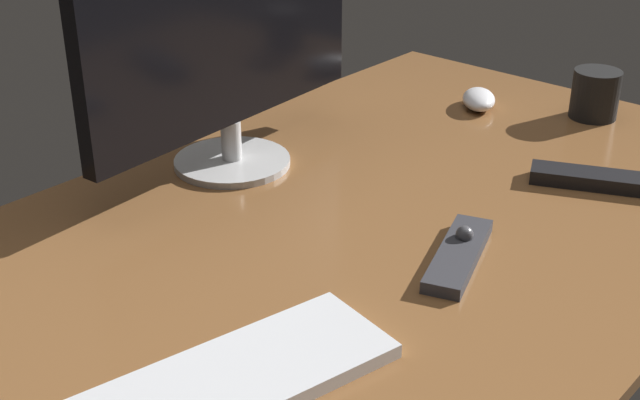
# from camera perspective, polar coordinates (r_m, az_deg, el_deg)

# --- Properties ---
(desk) EXTENTS (1.40, 0.84, 0.02)m
(desk) POSITION_cam_1_polar(r_m,az_deg,el_deg) (1.18, 2.91, -1.96)
(desk) COLOR brown
(desk) RESTS_ON ground
(monitor) EXTENTS (0.54, 0.18, 0.47)m
(monitor) POSITION_cam_1_polar(r_m,az_deg,el_deg) (1.27, -6.40, 12.93)
(monitor) COLOR #B8B8B8
(monitor) RESTS_ON desk
(computer_mouse) EXTENTS (0.11, 0.10, 0.03)m
(computer_mouse) POSITION_cam_1_polar(r_m,az_deg,el_deg) (1.60, 10.54, 6.62)
(computer_mouse) COLOR silver
(computer_mouse) RESTS_ON desk
(media_remote) EXTENTS (0.19, 0.11, 0.03)m
(media_remote) POSITION_cam_1_polar(r_m,az_deg,el_deg) (1.09, 9.19, -3.57)
(media_remote) COLOR #2D2D33
(media_remote) RESTS_ON desk
(tv_remote) EXTENTS (0.12, 0.20, 0.02)m
(tv_remote) POSITION_cam_1_polar(r_m,az_deg,el_deg) (1.34, 18.01, 1.31)
(tv_remote) COLOR black
(tv_remote) RESTS_ON desk
(coffee_mug) EXTENTS (0.08, 0.08, 0.09)m
(coffee_mug) POSITION_cam_1_polar(r_m,az_deg,el_deg) (1.60, 17.88, 6.73)
(coffee_mug) COLOR black
(coffee_mug) RESTS_ON desk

